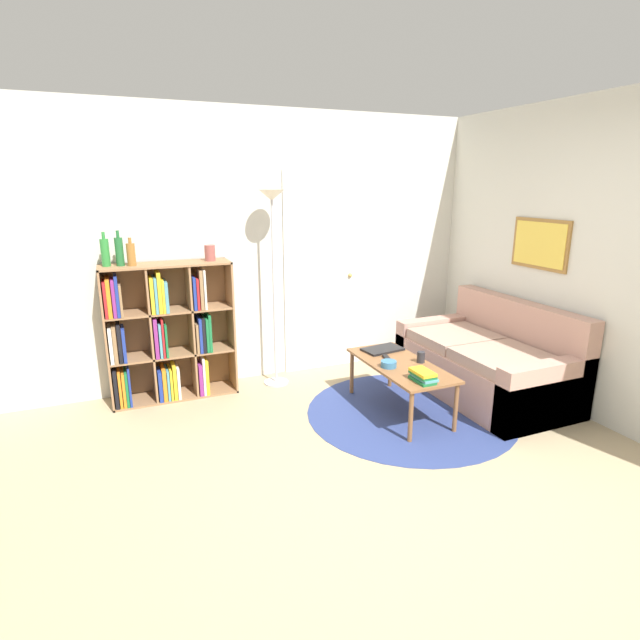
% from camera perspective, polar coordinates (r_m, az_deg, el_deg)
% --- Properties ---
extents(ground_plane, '(14.00, 14.00, 0.00)m').
position_cam_1_polar(ground_plane, '(3.32, 10.71, -20.14)').
color(ground_plane, tan).
extents(wall_back, '(7.03, 0.11, 2.60)m').
position_cam_1_polar(wall_back, '(5.01, -4.26, 8.10)').
color(wall_back, silver).
rests_on(wall_back, ground_plane).
extents(wall_right, '(0.08, 5.47, 2.60)m').
position_cam_1_polar(wall_right, '(5.03, 23.38, 7.08)').
color(wall_right, silver).
rests_on(wall_right, ground_plane).
extents(rug, '(1.78, 1.78, 0.01)m').
position_cam_1_polar(rug, '(4.45, 10.25, -10.34)').
color(rug, navy).
rests_on(rug, ground_plane).
extents(bookshelf, '(1.11, 0.34, 1.24)m').
position_cam_1_polar(bookshelf, '(4.70, -17.30, -1.55)').
color(bookshelf, '#936B47').
rests_on(bookshelf, ground_plane).
extents(floor_lamp, '(0.25, 0.25, 1.86)m').
position_cam_1_polar(floor_lamp, '(4.66, -5.45, 10.18)').
color(floor_lamp, '#B7B7BC').
rests_on(floor_lamp, ground_plane).
extents(couch, '(0.91, 1.63, 0.86)m').
position_cam_1_polar(couch, '(4.95, 18.78, -4.74)').
color(couch, tan).
rests_on(couch, ground_plane).
extents(coffee_table, '(0.50, 1.08, 0.44)m').
position_cam_1_polar(coffee_table, '(4.32, 9.15, -5.49)').
color(coffee_table, brown).
rests_on(coffee_table, ground_plane).
extents(laptop, '(0.39, 0.26, 0.02)m').
position_cam_1_polar(laptop, '(4.61, 7.16, -3.34)').
color(laptop, black).
rests_on(laptop, coffee_table).
extents(bowl, '(0.13, 0.13, 0.05)m').
position_cam_1_polar(bowl, '(4.20, 7.86, -5.00)').
color(bowl, teal).
rests_on(bowl, coffee_table).
extents(book_stack_on_table, '(0.14, 0.22, 0.09)m').
position_cam_1_polar(book_stack_on_table, '(3.95, 11.69, -6.27)').
color(book_stack_on_table, '#196B38').
rests_on(book_stack_on_table, coffee_table).
extents(cup, '(0.07, 0.07, 0.09)m').
position_cam_1_polar(cup, '(4.35, 11.46, -4.18)').
color(cup, '#28282D').
rests_on(cup, coffee_table).
extents(remote, '(0.08, 0.15, 0.02)m').
position_cam_1_polar(remote, '(4.39, 7.65, -4.34)').
color(remote, black).
rests_on(remote, coffee_table).
extents(bottle_left, '(0.07, 0.07, 0.29)m').
position_cam_1_polar(bottle_left, '(4.55, -23.35, 7.14)').
color(bottle_left, '#2D8438').
rests_on(bottle_left, bookshelf).
extents(bottle_middle, '(0.07, 0.07, 0.30)m').
position_cam_1_polar(bottle_middle, '(4.54, -21.95, 7.31)').
color(bottle_middle, '#236633').
rests_on(bottle_middle, bookshelf).
extents(bottle_right, '(0.07, 0.07, 0.24)m').
position_cam_1_polar(bottle_right, '(4.51, -20.79, 7.06)').
color(bottle_right, olive).
rests_on(bottle_right, bookshelf).
extents(vase_on_shelf, '(0.09, 0.09, 0.14)m').
position_cam_1_polar(vase_on_shelf, '(4.61, -12.47, 7.49)').
color(vase_on_shelf, '#934C47').
rests_on(vase_on_shelf, bookshelf).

